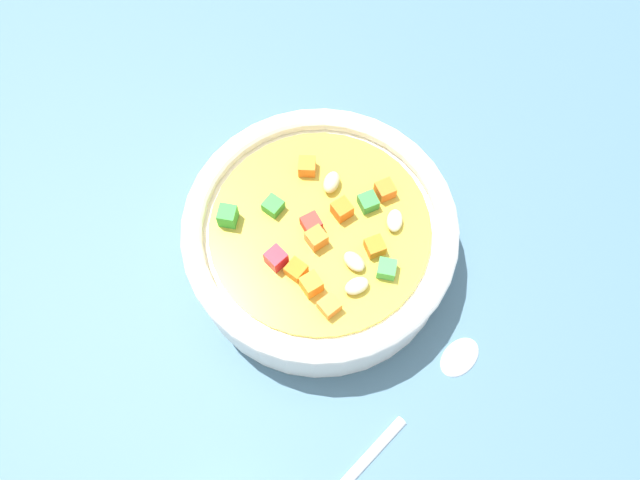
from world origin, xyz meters
TOP-DOWN VIEW (x-y plane):
  - ground_plane at (0.00, 0.00)cm, footprint 140.00×140.00cm
  - soup_bowl_main at (-0.01, -0.01)cm, footprint 20.96×20.96cm
  - spoon at (-11.32, -9.26)cm, footprint 18.81×12.07cm

SIDE VIEW (x-z plane):
  - ground_plane at x=0.00cm, z-range -2.00..0.00cm
  - spoon at x=-11.32cm, z-range -0.04..0.94cm
  - soup_bowl_main at x=-0.01cm, z-range -0.10..6.44cm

